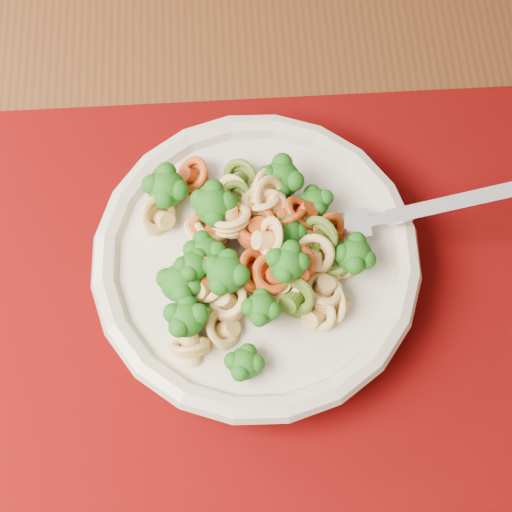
# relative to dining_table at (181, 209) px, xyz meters

# --- Properties ---
(dining_table) EXTENTS (1.66, 1.23, 0.77)m
(dining_table) POSITION_rel_dining_table_xyz_m (0.00, 0.00, 0.00)
(dining_table) COLOR #572A18
(dining_table) RESTS_ON ground
(placemat) EXTENTS (0.50, 0.42, 0.00)m
(placemat) POSITION_rel_dining_table_xyz_m (0.10, -0.11, 0.10)
(placemat) COLOR #5E0405
(placemat) RESTS_ON dining_table
(pasta_bowl) EXTENTS (0.24, 0.24, 0.05)m
(pasta_bowl) POSITION_rel_dining_table_xyz_m (0.08, -0.09, 0.13)
(pasta_bowl) COLOR beige
(pasta_bowl) RESTS_ON placemat
(pasta_broccoli_heap) EXTENTS (0.20, 0.20, 0.06)m
(pasta_broccoli_heap) POSITION_rel_dining_table_xyz_m (0.08, -0.09, 0.14)
(pasta_broccoli_heap) COLOR #EFC776
(pasta_broccoli_heap) RESTS_ON pasta_bowl
(fork) EXTENTS (0.18, 0.06, 0.08)m
(fork) POSITION_rel_dining_table_xyz_m (0.15, -0.06, 0.14)
(fork) COLOR silver
(fork) RESTS_ON pasta_bowl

